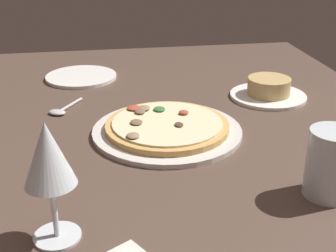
{
  "coord_description": "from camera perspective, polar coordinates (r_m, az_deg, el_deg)",
  "views": [
    {
      "loc": [
        78.75,
        -13.13,
        43.98
      ],
      "look_at": [
        -3.05,
        0.32,
        7.0
      ],
      "focal_mm": 49.75,
      "sensor_mm": 36.0,
      "label": 1
    }
  ],
  "objects": [
    {
      "name": "side_plate",
      "position": [
        1.3,
        -10.59,
        5.96
      ],
      "size": [
        19.22,
        19.22,
        0.9
      ],
      "primitive_type": "cylinder",
      "color": "white",
      "rests_on": "dining_table"
    },
    {
      "name": "wine_glass_far",
      "position": [
        0.61,
        -14.46,
        -3.92
      ],
      "size": [
        6.9,
        6.9,
        17.3
      ],
      "color": "silver",
      "rests_on": "dining_table"
    },
    {
      "name": "ramekin_on_saucer",
      "position": [
        1.16,
        12.21,
        4.34
      ],
      "size": [
        18.46,
        18.46,
        4.94
      ],
      "color": "white",
      "rests_on": "dining_table"
    },
    {
      "name": "dining_table",
      "position": [
        0.9,
        0.11,
        -3.69
      ],
      "size": [
        150.0,
        110.0,
        4.0
      ],
      "primitive_type": "cube",
      "color": "brown",
      "rests_on": "ground"
    },
    {
      "name": "pizza_main",
      "position": [
        0.94,
        -0.15,
        -0.24
      ],
      "size": [
        30.36,
        30.36,
        3.33
      ],
      "color": "silver",
      "rests_on": "dining_table"
    },
    {
      "name": "water_glass",
      "position": [
        0.76,
        19.3,
        -4.73
      ],
      "size": [
        7.71,
        7.71,
        11.0
      ],
      "color": "silver",
      "rests_on": "dining_table"
    },
    {
      "name": "spoon",
      "position": [
        1.08,
        -12.96,
        1.9
      ],
      "size": [
        10.7,
        8.0,
        1.0
      ],
      "color": "silver",
      "rests_on": "dining_table"
    }
  ]
}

